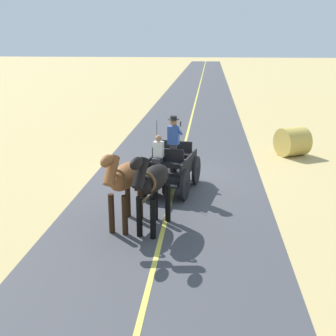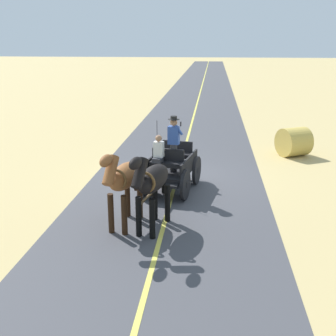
{
  "view_description": "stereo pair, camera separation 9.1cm",
  "coord_description": "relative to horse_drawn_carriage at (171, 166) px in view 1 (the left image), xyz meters",
  "views": [
    {
      "loc": [
        -1.11,
        13.97,
        4.76
      ],
      "look_at": [
        0.06,
        2.17,
        1.1
      ],
      "focal_mm": 44.99,
      "sensor_mm": 36.0,
      "label": 1
    },
    {
      "loc": [
        -1.2,
        13.96,
        4.76
      ],
      "look_at": [
        0.06,
        2.17,
        1.1
      ],
      "focal_mm": 44.99,
      "sensor_mm": 36.0,
      "label": 2
    }
  ],
  "objects": [
    {
      "name": "road_surface",
      "position": [
        -0.07,
        -1.06,
        -0.81
      ],
      "size": [
        6.01,
        160.0,
        0.01
      ],
      "primitive_type": "cube",
      "color": "#424247",
      "rests_on": "ground"
    },
    {
      "name": "horse_off_side",
      "position": [
        0.94,
        2.9,
        0.51
      ],
      "size": [
        0.85,
        2.15,
        2.21
      ],
      "color": "brown",
      "rests_on": "ground"
    },
    {
      "name": "horse_near_side",
      "position": [
        0.19,
        3.05,
        0.51
      ],
      "size": [
        0.92,
        2.15,
        2.21
      ],
      "color": "black",
      "rests_on": "ground"
    },
    {
      "name": "road_centre_stripe",
      "position": [
        -0.07,
        -1.06,
        -0.81
      ],
      "size": [
        0.12,
        160.0,
        0.0
      ],
      "primitive_type": "cube",
      "color": "#DBCC4C",
      "rests_on": "road_surface"
    },
    {
      "name": "hay_bale",
      "position": [
        -4.7,
        -4.76,
        -0.22
      ],
      "size": [
        1.53,
        1.57,
        1.2
      ],
      "primitive_type": "cylinder",
      "rotation": [
        0.0,
        1.57,
        0.49
      ],
      "color": "gold",
      "rests_on": "ground"
    },
    {
      "name": "ground_plane",
      "position": [
        -0.07,
        -1.06,
        -0.82
      ],
      "size": [
        200.0,
        200.0,
        0.0
      ],
      "primitive_type": "plane",
      "color": "tan"
    },
    {
      "name": "horse_drawn_carriage",
      "position": [
        0.0,
        0.0,
        0.0
      ],
      "size": [
        1.84,
        4.51,
        2.5
      ],
      "color": "black",
      "rests_on": "ground"
    }
  ]
}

